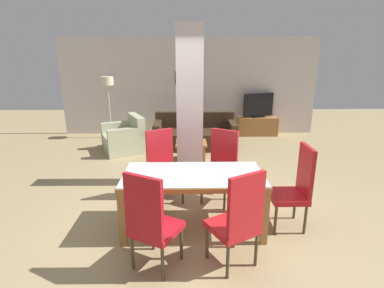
{
  "coord_description": "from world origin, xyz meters",
  "views": [
    {
      "loc": [
        -0.08,
        -3.54,
        2.21
      ],
      "look_at": [
        0.0,
        0.82,
        0.92
      ],
      "focal_mm": 28.0,
      "sensor_mm": 36.0,
      "label": 1
    }
  ],
  "objects_px": {
    "sofa": "(195,136)",
    "dining_chair_far_left": "(163,165)",
    "dining_chair_near_left": "(151,221)",
    "dining_chair_head_right": "(295,186)",
    "dining_chair_far_right": "(221,165)",
    "tv_screen": "(258,106)",
    "dining_table": "(193,185)",
    "dining_chair_near_right": "(238,219)",
    "tv_stand": "(257,126)",
    "floor_lamp": "(108,87)",
    "coffee_table": "(191,151)",
    "bottle": "(183,139)",
    "armchair": "(125,139)"
  },
  "relations": [
    {
      "from": "sofa",
      "to": "dining_chair_far_left",
      "type": "bearing_deg",
      "value": 78.68
    },
    {
      "from": "dining_chair_near_left",
      "to": "dining_chair_far_left",
      "type": "bearing_deg",
      "value": 118.72
    },
    {
      "from": "dining_chair_head_right",
      "to": "dining_chair_far_right",
      "type": "distance_m",
      "value": 1.18
    },
    {
      "from": "tv_screen",
      "to": "sofa",
      "type": "bearing_deg",
      "value": 13.63
    },
    {
      "from": "dining_table",
      "to": "dining_chair_far_left",
      "type": "bearing_deg",
      "value": 119.05
    },
    {
      "from": "dining_chair_near_right",
      "to": "tv_stand",
      "type": "height_order",
      "value": "dining_chair_near_right"
    },
    {
      "from": "floor_lamp",
      "to": "dining_chair_head_right",
      "type": "bearing_deg",
      "value": -52.4
    },
    {
      "from": "sofa",
      "to": "dining_table",
      "type": "bearing_deg",
      "value": 88.07
    },
    {
      "from": "dining_chair_head_right",
      "to": "sofa",
      "type": "height_order",
      "value": "dining_chair_head_right"
    },
    {
      "from": "floor_lamp",
      "to": "dining_table",
      "type": "bearing_deg",
      "value": -64.44
    },
    {
      "from": "dining_table",
      "to": "tv_stand",
      "type": "height_order",
      "value": "dining_table"
    },
    {
      "from": "dining_chair_far_right",
      "to": "coffee_table",
      "type": "distance_m",
      "value": 1.91
    },
    {
      "from": "dining_chair_near_left",
      "to": "tv_screen",
      "type": "xyz_separation_m",
      "value": [
        2.38,
        5.59,
        0.27
      ]
    },
    {
      "from": "coffee_table",
      "to": "bottle",
      "type": "height_order",
      "value": "bottle"
    },
    {
      "from": "dining_chair_near_left",
      "to": "tv_stand",
      "type": "xyz_separation_m",
      "value": [
        2.38,
        5.59,
        -0.32
      ]
    },
    {
      "from": "armchair",
      "to": "coffee_table",
      "type": "distance_m",
      "value": 1.71
    },
    {
      "from": "dining_chair_near_left",
      "to": "tv_screen",
      "type": "bearing_deg",
      "value": 95.62
    },
    {
      "from": "dining_chair_near_left",
      "to": "floor_lamp",
      "type": "relative_size",
      "value": 0.67
    },
    {
      "from": "dining_table",
      "to": "dining_chair_head_right",
      "type": "xyz_separation_m",
      "value": [
        1.33,
        0.0,
        -0.03
      ]
    },
    {
      "from": "dining_chair_near_right",
      "to": "dining_chair_far_right",
      "type": "relative_size",
      "value": 1.0
    },
    {
      "from": "dining_chair_far_left",
      "to": "armchair",
      "type": "xyz_separation_m",
      "value": [
        -1.09,
        2.51,
        -0.29
      ]
    },
    {
      "from": "coffee_table",
      "to": "tv_stand",
      "type": "height_order",
      "value": "tv_stand"
    },
    {
      "from": "dining_chair_far_right",
      "to": "dining_chair_head_right",
      "type": "bearing_deg",
      "value": 167.61
    },
    {
      "from": "dining_chair_far_left",
      "to": "coffee_table",
      "type": "bearing_deg",
      "value": -133.49
    },
    {
      "from": "tv_stand",
      "to": "dining_chair_head_right",
      "type": "bearing_deg",
      "value": -97.23
    },
    {
      "from": "dining_chair_head_right",
      "to": "bottle",
      "type": "distance_m",
      "value": 2.94
    },
    {
      "from": "armchair",
      "to": "floor_lamp",
      "type": "relative_size",
      "value": 0.71
    },
    {
      "from": "sofa",
      "to": "tv_screen",
      "type": "xyz_separation_m",
      "value": [
        1.81,
        1.11,
        0.57
      ]
    },
    {
      "from": "tv_screen",
      "to": "dining_chair_near_left",
      "type": "bearing_deg",
      "value": 49.15
    },
    {
      "from": "armchair",
      "to": "dining_chair_head_right",
      "type": "bearing_deg",
      "value": -163.72
    },
    {
      "from": "bottle",
      "to": "dining_chair_far_left",
      "type": "bearing_deg",
      "value": -99.81
    },
    {
      "from": "sofa",
      "to": "dining_chair_far_right",
      "type": "bearing_deg",
      "value": 96.47
    },
    {
      "from": "dining_chair_head_right",
      "to": "tv_screen",
      "type": "distance_m",
      "value": 4.82
    },
    {
      "from": "dining_chair_near_right",
      "to": "coffee_table",
      "type": "height_order",
      "value": "dining_chair_near_right"
    },
    {
      "from": "armchair",
      "to": "floor_lamp",
      "type": "xyz_separation_m",
      "value": [
        -0.63,
        1.23,
        1.11
      ]
    },
    {
      "from": "dining_table",
      "to": "floor_lamp",
      "type": "relative_size",
      "value": 1.08
    },
    {
      "from": "sofa",
      "to": "bottle",
      "type": "xyz_separation_m",
      "value": [
        -0.27,
        -1.12,
        0.23
      ]
    },
    {
      "from": "armchair",
      "to": "dining_chair_near_left",
      "type": "bearing_deg",
      "value": 170.23
    },
    {
      "from": "dining_chair_far_right",
      "to": "dining_chair_far_left",
      "type": "bearing_deg",
      "value": 28.54
    },
    {
      "from": "armchair",
      "to": "floor_lamp",
      "type": "distance_m",
      "value": 1.78
    },
    {
      "from": "dining_chair_near_left",
      "to": "sofa",
      "type": "height_order",
      "value": "dining_chair_near_left"
    },
    {
      "from": "dining_table",
      "to": "bottle",
      "type": "relative_size",
      "value": 7.02
    },
    {
      "from": "armchair",
      "to": "tv_stand",
      "type": "xyz_separation_m",
      "value": [
        3.48,
        1.45,
        -0.03
      ]
    },
    {
      "from": "dining_chair_near_right",
      "to": "floor_lamp",
      "type": "relative_size",
      "value": 0.67
    },
    {
      "from": "tv_stand",
      "to": "tv_screen",
      "type": "height_order",
      "value": "tv_screen"
    },
    {
      "from": "dining_chair_head_right",
      "to": "sofa",
      "type": "distance_m",
      "value": 3.87
    },
    {
      "from": "dining_chair_near_right",
      "to": "armchair",
      "type": "relative_size",
      "value": 0.95
    },
    {
      "from": "dining_chair_far_right",
      "to": "armchair",
      "type": "distance_m",
      "value": 3.23
    },
    {
      "from": "dining_table",
      "to": "floor_lamp",
      "type": "xyz_separation_m",
      "value": [
        -2.18,
        4.55,
        0.79
      ]
    },
    {
      "from": "coffee_table",
      "to": "bottle",
      "type": "xyz_separation_m",
      "value": [
        -0.17,
        -0.07,
        0.3
      ]
    }
  ]
}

